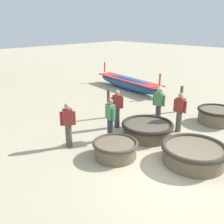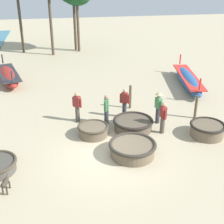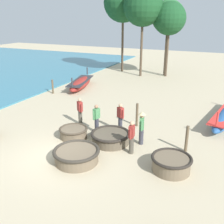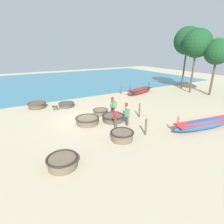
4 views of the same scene
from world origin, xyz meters
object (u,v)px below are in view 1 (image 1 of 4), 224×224
Objects in this scene: coracle_front_right at (194,153)px; fisherman_standing_right at (159,102)px; fisherman_hauling at (117,108)px; fisherman_standing_left at (180,111)px; fisherman_with_hat at (68,124)px; coracle_nearest at (217,115)px; mooring_post_mid_beach at (108,103)px; coracle_beside_post at (115,149)px; coracle_center at (147,129)px; long_boat_red_hull at (129,83)px; mooring_post_shoreline at (181,99)px; fisherman_crouching at (110,118)px.

fisherman_standing_right is at bearing 54.01° from coracle_front_right.
fisherman_hauling is 1.00× the size of fisherman_standing_left.
coracle_front_right is at bearing -61.12° from fisherman_with_hat.
coracle_nearest is 4.70m from mooring_post_mid_beach.
fisherman_with_hat is (-2.46, -0.05, 0.00)m from fisherman_hauling.
mooring_post_mid_beach is at bearing 20.37° from fisherman_with_hat.
fisherman_standing_right is at bearing 137.01° from coracle_nearest.
coracle_beside_post is 1.99m from coracle_center.
coracle_center is at bearing 159.49° from coracle_nearest.
fisherman_standing_right is at bearing -126.98° from long_boat_red_hull.
fisherman_hauling reaches higher than mooring_post_shoreline.
fisherman_hauling is at bearing 1.22° from fisherman_with_hat.
coracle_center is at bearing 6.93° from coracle_beside_post.
coracle_beside_post is 3.32m from fisherman_standing_left.
long_boat_red_hull is (7.05, 5.63, 0.12)m from coracle_beside_post.
fisherman_standing_left is 1.07m from fisherman_standing_right.
long_boat_red_hull reaches higher than mooring_post_mid_beach.
fisherman_crouching is at bearing 173.77° from fisherman_standing_right.
coracle_nearest is 4.88m from fisherman_crouching.
fisherman_with_hat is 4.07m from fisherman_standing_right.
mooring_post_mid_beach is (2.43, 2.78, 0.38)m from coracle_beside_post.
coracle_beside_post is 0.88× the size of fisherman_standing_right.
fisherman_with_hat is (-2.00, 3.62, 0.51)m from coracle_front_right.
fisherman_standing_right is 1.33× the size of mooring_post_shoreline.
fisherman_hauling is 2.46m from fisherman_with_hat.
coracle_nearest is at bearing -18.82° from fisherman_standing_left.
coracle_front_right is at bearing -104.39° from coracle_center.
coracle_center is 1.55× the size of mooring_post_shoreline.
fisherman_standing_right is 2.26m from mooring_post_mid_beach.
fisherman_crouching reaches higher than coracle_beside_post.
fisherman_standing_right is at bearing -32.60° from fisherman_hauling.
coracle_front_right is 1.28× the size of fisherman_hauling.
fisherman_standing_right is at bearing 83.99° from fisherman_standing_left.
fisherman_standing_right is (1.40, 0.51, 0.65)m from coracle_center.
fisherman_standing_left and fisherman_crouching have the same top height.
coracle_front_right is (1.41, -1.96, 0.03)m from coracle_beside_post.
coracle_center is at bearing -168.99° from mooring_post_shoreline.
coracle_front_right is (-3.82, -0.98, -0.02)m from coracle_nearest.
fisherman_crouching is (-2.46, 1.34, 0.00)m from fisherman_standing_left.
long_boat_red_hull reaches higher than coracle_nearest.
coracle_beside_post is 0.93× the size of fisherman_crouching.
fisherman_standing_left is at bearing -55.36° from fisherman_hauling.
fisherman_standing_right reaches higher than mooring_post_shoreline.
mooring_post_mid_beach is at bearing 114.89° from fisherman_standing_right.
coracle_beside_post is 5.57m from mooring_post_shoreline.
fisherman_with_hat is (-2.56, 1.42, 0.53)m from coracle_center.
coracle_beside_post is at bearing 174.60° from fisherman_standing_left.
fisherman_hauling is 1.00× the size of fisherman_with_hat.
coracle_beside_post is 3.52m from fisherman_standing_right.
long_boat_red_hull reaches higher than mooring_post_shoreline.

